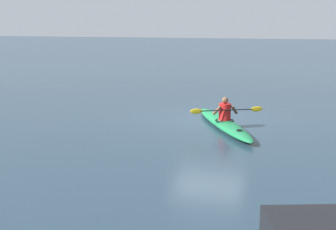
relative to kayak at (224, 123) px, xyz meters
The scene contains 3 objects.
ground_plane 1.09m from the kayak, 52.88° to the right, with size 160.00×160.00×0.00m, color #233847.
kayak is the anchor object (origin of this frame).
kayaker 0.46m from the kayak, 117.91° to the left, with size 2.15×1.16×0.75m.
Camera 1 is at (-3.15, 15.31, 3.39)m, focal length 48.79 mm.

